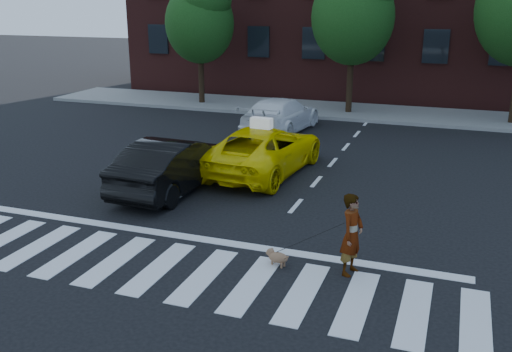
% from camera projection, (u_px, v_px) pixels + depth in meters
% --- Properties ---
extents(ground, '(120.00, 120.00, 0.00)m').
position_uv_depth(ground, '(159.00, 268.00, 11.48)').
color(ground, black).
rests_on(ground, ground).
extents(crosswalk, '(13.00, 2.40, 0.01)m').
position_uv_depth(crosswalk, '(159.00, 268.00, 11.47)').
color(crosswalk, silver).
rests_on(crosswalk, ground).
extents(stop_line, '(12.00, 0.30, 0.01)m').
position_uv_depth(stop_line, '(194.00, 238.00, 12.91)').
color(stop_line, silver).
rests_on(stop_line, ground).
extents(sidewalk_far, '(30.00, 4.00, 0.15)m').
position_uv_depth(sidewalk_far, '(340.00, 111.00, 27.16)').
color(sidewalk_far, slate).
rests_on(sidewalk_far, ground).
extents(tree_left, '(3.39, 3.38, 6.50)m').
position_uv_depth(tree_left, '(200.00, 15.00, 27.67)').
color(tree_left, black).
rests_on(tree_left, ground).
extents(tree_mid, '(3.69, 3.69, 7.10)m').
position_uv_depth(tree_mid, '(354.00, 6.00, 25.11)').
color(tree_mid, black).
rests_on(tree_mid, ground).
extents(taxi, '(2.84, 5.38, 1.44)m').
position_uv_depth(taxi, '(264.00, 150.00, 17.61)').
color(taxi, yellow).
rests_on(taxi, ground).
extents(black_sedan, '(1.80, 4.63, 1.50)m').
position_uv_depth(black_sedan, '(174.00, 164.00, 15.94)').
color(black_sedan, black).
rests_on(black_sedan, ground).
extents(white_suv, '(2.34, 4.98, 1.40)m').
position_uv_depth(white_suv, '(280.00, 115.00, 22.95)').
color(white_suv, white).
rests_on(white_suv, ground).
extents(woman, '(0.54, 0.69, 1.65)m').
position_uv_depth(woman, '(352.00, 234.00, 11.02)').
color(woman, '#999999').
rests_on(woman, ground).
extents(dog, '(0.55, 0.33, 0.32)m').
position_uv_depth(dog, '(277.00, 257.00, 11.55)').
color(dog, brown).
rests_on(dog, ground).
extents(taxi_sign, '(0.67, 0.34, 0.32)m').
position_uv_depth(taxi_sign, '(262.00, 123.00, 17.16)').
color(taxi_sign, white).
rests_on(taxi_sign, taxi).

